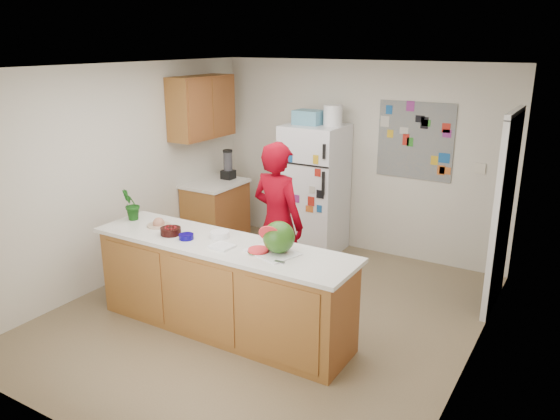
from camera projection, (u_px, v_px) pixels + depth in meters
The scene contains 26 objects.
floor at pixel (268, 314), 5.71m from camera, with size 4.00×4.50×0.02m, color brown.
wall_back at pixel (358, 158), 7.19m from camera, with size 4.00×0.02×2.50m, color beige.
wall_left at pixel (120, 174), 6.32m from camera, with size 0.02×4.50×2.50m, color beige.
wall_right at pixel (480, 235), 4.35m from camera, with size 0.02×4.50×2.50m, color beige.
ceiling at pixel (266, 66), 4.96m from camera, with size 4.00×4.50×0.02m, color white.
doorway at pixel (505, 214), 5.62m from camera, with size 0.03×0.85×2.04m, color black.
peninsula_base at pixel (222, 289), 5.27m from camera, with size 2.60×0.62×0.88m, color brown.
peninsula_top at pixel (221, 244), 5.13m from camera, with size 2.68×0.70×0.04m, color silver.
side_counter_base at pixel (216, 215), 7.51m from camera, with size 0.60×0.80×0.86m, color brown.
side_counter_top at pixel (215, 183), 7.38m from camera, with size 0.64×0.84×0.04m, color silver.
upper_cabinets at pixel (202, 107), 7.10m from camera, with size 0.35×1.00×0.80m, color brown.
refrigerator at pixel (314, 189), 7.21m from camera, with size 0.75×0.70×1.70m, color silver.
fridge_top_bin at pixel (309, 117), 6.98m from camera, with size 0.35×0.28×0.18m, color #5999B2.
photo_collage at pixel (415, 141), 6.71m from camera, with size 0.95×0.01×0.95m, color slate.
person at pixel (278, 223), 5.82m from camera, with size 0.64×0.42×1.75m, color #6F000B.
blender_appliance at pixel (228, 165), 7.49m from camera, with size 0.12×0.12×0.38m, color black.
cutting_board at pixel (272, 252), 4.86m from camera, with size 0.44×0.33×0.01m, color silver.
watermelon at pixel (279, 237), 4.81m from camera, with size 0.29×0.29×0.29m, color #2B5819.
watermelon_slice at pixel (258, 250), 4.87m from camera, with size 0.19×0.19×0.02m, color red.
cherry_bowl at pixel (171, 231), 5.32m from camera, with size 0.20×0.20×0.07m, color black.
white_bowl at pixel (220, 234), 5.24m from camera, with size 0.18×0.18×0.06m, color white.
cobalt_bowl at pixel (186, 237), 5.20m from camera, with size 0.14×0.14×0.05m, color #06005C.
plate at pixel (159, 225), 5.57m from camera, with size 0.24×0.24×0.02m, color beige.
paper_towel at pixel (222, 246), 4.99m from camera, with size 0.20×0.18×0.02m, color white.
keys at pixel (279, 262), 4.65m from camera, with size 0.09×0.04×0.01m, color gray.
potted_plant at pixel (131, 205), 5.70m from camera, with size 0.19×0.15×0.34m, color #0E4911.
Camera 1 is at (2.75, -4.33, 2.74)m, focal length 35.00 mm.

